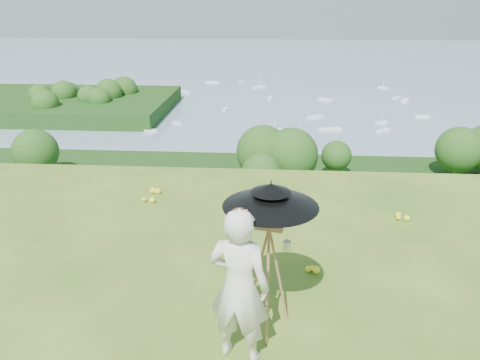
# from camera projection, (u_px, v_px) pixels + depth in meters

# --- Properties ---
(forest_slope) EXTENTS (140.00, 56.00, 22.00)m
(forest_slope) POSITION_uv_depth(u_px,v_px,m) (254.00, 341.00, 47.94)
(forest_slope) COLOR #1B390F
(forest_slope) RESTS_ON bay_water
(shoreline_tier) EXTENTS (170.00, 28.00, 8.00)m
(shoreline_tier) POSITION_uv_depth(u_px,v_px,m) (263.00, 225.00, 87.64)
(shoreline_tier) COLOR #666151
(shoreline_tier) RESTS_ON bay_water
(bay_water) EXTENTS (700.00, 700.00, 0.00)m
(bay_water) POSITION_uv_depth(u_px,v_px,m) (270.00, 76.00, 240.11)
(bay_water) COLOR #738AA4
(bay_water) RESTS_ON ground
(peninsula) EXTENTS (90.00, 60.00, 12.00)m
(peninsula) POSITION_uv_depth(u_px,v_px,m) (55.00, 97.00, 164.17)
(peninsula) COLOR #1B390F
(peninsula) RESTS_ON bay_water
(slope_trees) EXTENTS (110.00, 50.00, 6.00)m
(slope_trees) POSITION_uv_depth(u_px,v_px,m) (256.00, 218.00, 42.82)
(slope_trees) COLOR #244715
(slope_trees) RESTS_ON forest_slope
(harbor_town) EXTENTS (110.00, 22.00, 5.00)m
(harbor_town) POSITION_uv_depth(u_px,v_px,m) (263.00, 193.00, 85.26)
(harbor_town) COLOR beige
(harbor_town) RESTS_ON shoreline_tier
(moored_boats) EXTENTS (140.00, 140.00, 0.70)m
(moored_boats) POSITION_uv_depth(u_px,v_px,m) (234.00, 109.00, 167.43)
(moored_boats) COLOR white
(moored_boats) RESTS_ON bay_water
(painter) EXTENTS (0.78, 0.61, 1.89)m
(painter) POSITION_uv_depth(u_px,v_px,m) (239.00, 287.00, 5.08)
(painter) COLOR silver
(painter) RESTS_ON ground
(field_easel) EXTENTS (0.77, 0.77, 1.72)m
(field_easel) POSITION_uv_depth(u_px,v_px,m) (268.00, 268.00, 5.58)
(field_easel) COLOR #8F5B3C
(field_easel) RESTS_ON ground
(sun_umbrella) EXTENTS (1.36, 1.36, 0.56)m
(sun_umbrella) POSITION_uv_depth(u_px,v_px,m) (271.00, 204.00, 5.30)
(sun_umbrella) COLOR black
(sun_umbrella) RESTS_ON field_easel
(painter_cap) EXTENTS (0.24, 0.27, 0.10)m
(painter_cap) POSITION_uv_depth(u_px,v_px,m) (239.00, 213.00, 4.75)
(painter_cap) COLOR #BF6A69
(painter_cap) RESTS_ON painter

